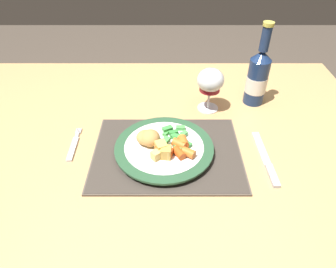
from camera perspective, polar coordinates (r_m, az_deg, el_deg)
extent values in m
cube|color=tan|center=(0.83, -2.37, -1.47)|extent=(1.27, 0.89, 0.04)
cube|color=tan|center=(1.50, -24.21, -2.25)|extent=(0.06, 0.06, 0.70)
cube|color=tan|center=(1.47, 21.93, -2.40)|extent=(0.06, 0.06, 0.70)
cube|color=brown|center=(0.76, -0.01, -3.57)|extent=(0.37, 0.28, 0.01)
cube|color=#3C352E|center=(0.76, -0.01, -3.38)|extent=(0.37, 0.27, 0.00)
cylinder|color=white|center=(0.76, -0.59, -3.01)|extent=(0.20, 0.20, 0.01)
cylinder|color=#2D5638|center=(0.75, -0.59, -2.50)|extent=(0.25, 0.25, 0.01)
cylinder|color=white|center=(0.75, -0.59, -2.30)|extent=(0.20, 0.20, 0.00)
ellipsoid|color=tan|center=(0.74, -3.24, -0.73)|extent=(0.05, 0.05, 0.04)
ellipsoid|color=tan|center=(0.75, -3.96, -0.64)|extent=(0.07, 0.07, 0.03)
cube|color=#4CA84C|center=(0.80, 2.58, 1.16)|extent=(0.02, 0.01, 0.01)
cube|color=green|center=(0.77, 2.01, -0.70)|extent=(0.03, 0.02, 0.01)
cube|color=green|center=(0.75, 3.80, -1.88)|extent=(0.03, 0.03, 0.01)
cube|color=#338438|center=(0.78, 1.20, 0.27)|extent=(0.03, 0.02, 0.01)
cube|color=#4CA84C|center=(0.78, -0.26, 0.11)|extent=(0.02, 0.02, 0.01)
cube|color=green|center=(0.77, 1.63, -0.45)|extent=(0.03, 0.02, 0.01)
cube|color=#4CA84C|center=(0.74, 2.22, -1.52)|extent=(0.03, 0.02, 0.01)
cube|color=#4CA84C|center=(0.77, 3.15, -0.05)|extent=(0.02, 0.03, 0.01)
cube|color=#338438|center=(0.77, 2.91, -0.39)|extent=(0.02, 0.02, 0.01)
cube|color=green|center=(0.73, 2.04, -2.50)|extent=(0.03, 0.03, 0.01)
cube|color=green|center=(0.78, 0.08, 1.04)|extent=(0.03, 0.02, 0.01)
cube|color=#4CA84C|center=(0.74, -0.37, -1.34)|extent=(0.03, 0.03, 0.01)
cylinder|color=#CC5119|center=(0.72, -0.66, -3.37)|extent=(0.05, 0.03, 0.02)
cylinder|color=orange|center=(0.72, -0.64, -3.06)|extent=(0.04, 0.03, 0.02)
cylinder|color=orange|center=(0.74, 2.35, -1.94)|extent=(0.04, 0.04, 0.02)
cylinder|color=orange|center=(0.74, 3.05, -1.51)|extent=(0.03, 0.03, 0.02)
cylinder|color=#CC5119|center=(0.72, 2.27, -3.62)|extent=(0.03, 0.04, 0.02)
cylinder|color=orange|center=(0.72, 4.09, -3.58)|extent=(0.04, 0.03, 0.02)
cube|color=silver|center=(0.81, -17.53, -2.67)|extent=(0.02, 0.09, 0.01)
cube|color=silver|center=(0.85, -16.76, -0.24)|extent=(0.01, 0.02, 0.01)
cube|color=silver|center=(0.87, -16.11, 0.61)|extent=(0.00, 0.02, 0.00)
cube|color=silver|center=(0.87, -16.37, 0.60)|extent=(0.00, 0.02, 0.00)
cube|color=silver|center=(0.87, -16.62, 0.60)|extent=(0.00, 0.02, 0.00)
cube|color=silver|center=(0.87, -16.88, 0.59)|extent=(0.00, 0.02, 0.00)
cube|color=silver|center=(0.82, 17.47, -2.63)|extent=(0.02, 0.13, 0.00)
cube|color=#B2B2B7|center=(0.75, 19.43, -7.53)|extent=(0.02, 0.07, 0.01)
cylinder|color=silver|center=(0.93, 7.75, 4.91)|extent=(0.06, 0.06, 0.00)
cylinder|color=silver|center=(0.91, 7.92, 6.59)|extent=(0.01, 0.01, 0.06)
ellipsoid|color=silver|center=(0.88, 8.29, 10.13)|extent=(0.08, 0.08, 0.07)
cylinder|color=maroon|center=(0.89, 8.15, 8.82)|extent=(0.06, 0.06, 0.02)
cylinder|color=navy|center=(0.96, 16.69, 9.47)|extent=(0.06, 0.06, 0.14)
cone|color=navy|center=(0.92, 17.68, 14.05)|extent=(0.06, 0.06, 0.03)
cylinder|color=navy|center=(0.90, 18.30, 16.85)|extent=(0.03, 0.03, 0.07)
cylinder|color=#BFB74C|center=(0.89, 18.85, 19.21)|extent=(0.03, 0.03, 0.01)
cylinder|color=white|center=(0.96, 16.61, 9.11)|extent=(0.06, 0.06, 0.05)
cube|color=#E5BC66|center=(0.71, -0.25, -3.57)|extent=(0.03, 0.03, 0.03)
cube|color=#E5BC66|center=(0.71, -0.63, -3.73)|extent=(0.03, 0.02, 0.02)
cube|color=#DBB256|center=(0.72, -1.16, -2.61)|extent=(0.03, 0.04, 0.03)
cube|color=gold|center=(0.71, -0.19, -3.52)|extent=(0.03, 0.03, 0.03)
cube|color=#E5BC66|center=(0.71, -2.09, -4.03)|extent=(0.03, 0.03, 0.02)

